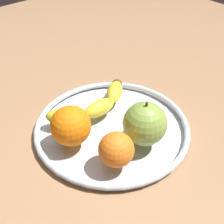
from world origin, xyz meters
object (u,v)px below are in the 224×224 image
object	(u,v)px
fruit_bowl	(112,127)
banana	(94,104)
orange_center	(71,126)
apple	(145,124)
orange_back_left	(116,150)

from	to	relation	value
fruit_bowl	banana	bearing A→B (deg)	90.55
banana	orange_center	distance (cm)	10.01
apple	orange_back_left	xyz separation A→B (cm)	(-7.54, -0.69, -0.98)
banana	orange_center	xyz separation A→B (cm)	(-8.76, -4.38, 2.09)
apple	orange_center	xyz separation A→B (cm)	(-10.19, 8.69, -0.33)
fruit_bowl	orange_center	xyz separation A→B (cm)	(-8.81, 1.27, 4.63)
orange_center	orange_back_left	world-z (taller)	orange_center
fruit_bowl	apple	world-z (taller)	apple
orange_back_left	banana	bearing A→B (deg)	66.07
apple	orange_back_left	world-z (taller)	apple
fruit_bowl	orange_back_left	distance (cm)	10.93
fruit_bowl	orange_back_left	xyz separation A→B (cm)	(-6.16, -8.11, 3.98)
fruit_bowl	orange_back_left	bearing A→B (deg)	-127.24
orange_center	orange_back_left	xyz separation A→B (cm)	(2.65, -9.38, -0.65)
fruit_bowl	orange_center	bearing A→B (deg)	171.80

